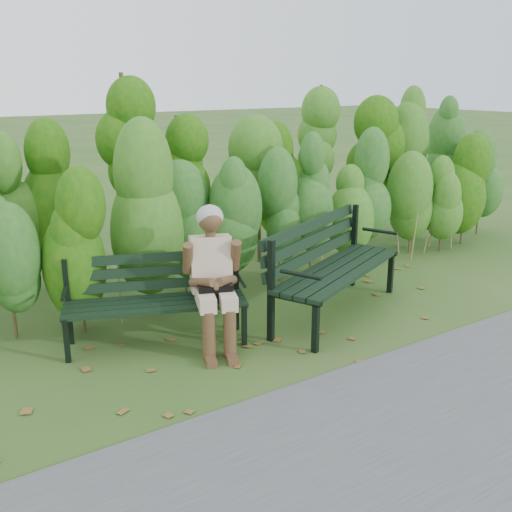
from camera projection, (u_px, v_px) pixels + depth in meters
ground at (275, 335)px, 6.08m from camera, size 80.00×80.00×0.00m
footpath at (451, 438)px, 4.32m from camera, size 60.00×2.50×0.01m
hedge_band at (187, 186)px, 7.20m from camera, size 11.04×1.67×2.42m
leaf_litter at (324, 323)px, 6.35m from camera, size 5.66×2.26×0.01m
bench_left at (155, 293)px, 5.80m from camera, size 1.81×1.14×0.86m
bench_right at (329, 260)px, 6.50m from camera, size 2.16×1.44×1.03m
seated_woman at (213, 270)px, 5.67m from camera, size 0.65×0.88×1.36m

